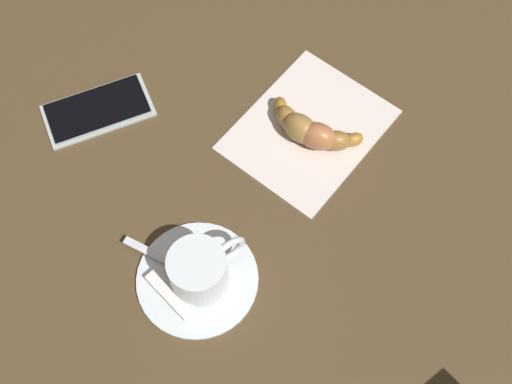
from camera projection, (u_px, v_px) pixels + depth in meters
The scene contains 8 objects.
ground_plane at pixel (244, 198), 0.81m from camera, with size 1.80×1.80×0.00m, color #4C3922.
saucer at pixel (197, 279), 0.76m from camera, with size 0.14×0.14×0.01m, color silver.
espresso_cup at pixel (200, 270), 0.73m from camera, with size 0.09×0.07×0.06m.
teaspoon at pixel (189, 271), 0.76m from camera, with size 0.05×0.13×0.01m.
sugar_packet at pixel (170, 294), 0.74m from camera, with size 0.07×0.02×0.01m, color white.
napkin at pixel (308, 129), 0.85m from camera, with size 0.20×0.16×0.00m, color silver.
croissant at pixel (310, 131), 0.83m from camera, with size 0.07×0.13×0.04m.
cell_phone at pixel (98, 110), 0.86m from camera, with size 0.15×0.12×0.01m.
Camera 1 is at (0.24, 0.25, 0.73)m, focal length 46.88 mm.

